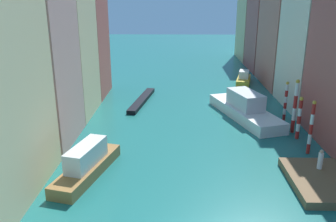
# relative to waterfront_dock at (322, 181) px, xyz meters

# --- Properties ---
(ground_plane) EXTENTS (154.00, 154.00, 0.00)m
(ground_plane) POSITION_rel_waterfront_dock_xyz_m (-8.30, 17.29, -0.28)
(ground_plane) COLOR #1E6B66
(building_left_1) EXTENTS (7.26, 7.49, 18.30)m
(building_left_1) POSITION_rel_waterfront_dock_xyz_m (-22.60, 7.37, 8.88)
(building_left_1) COLOR tan
(building_left_1) RESTS_ON ground
(building_left_2) EXTENTS (7.26, 7.77, 16.21)m
(building_left_2) POSITION_rel_waterfront_dock_xyz_m (-22.60, 15.01, 7.84)
(building_left_2) COLOR beige
(building_left_2) RESTS_ON ground
(building_left_3) EXTENTS (7.26, 7.17, 17.91)m
(building_left_3) POSITION_rel_waterfront_dock_xyz_m (-22.60, 22.52, 8.69)
(building_left_3) COLOR #B25147
(building_left_3) RESTS_ON ground
(building_right_2) EXTENTS (7.26, 9.86, 17.00)m
(building_right_2) POSITION_rel_waterfront_dock_xyz_m (6.00, 17.88, 8.24)
(building_right_2) COLOR beige
(building_right_2) RESTS_ON ground
(building_right_3) EXTENTS (7.26, 11.24, 21.83)m
(building_right_3) POSITION_rel_waterfront_dock_xyz_m (6.00, 28.73, 10.64)
(building_right_3) COLOR #C6705B
(building_right_3) RESTS_ON ground
(building_right_4) EXTENTS (7.26, 9.63, 12.92)m
(building_right_4) POSITION_rel_waterfront_dock_xyz_m (6.00, 39.49, 6.20)
(building_right_4) COLOR #B25147
(building_right_4) RESTS_ON ground
(building_right_5) EXTENTS (7.26, 10.45, 17.67)m
(building_right_5) POSITION_rel_waterfront_dock_xyz_m (6.00, 49.75, 8.56)
(building_right_5) COLOR #DBB77A
(building_right_5) RESTS_ON ground
(waterfront_dock) EXTENTS (4.29, 6.19, 0.56)m
(waterfront_dock) POSITION_rel_waterfront_dock_xyz_m (0.00, 0.00, 0.00)
(waterfront_dock) COLOR brown
(waterfront_dock) RESTS_ON ground
(person_on_dock) EXTENTS (0.36, 0.36, 1.47)m
(person_on_dock) POSITION_rel_waterfront_dock_xyz_m (0.30, 1.36, 0.96)
(person_on_dock) COLOR white
(person_on_dock) RESTS_ON waterfront_dock
(mooring_pole_0) EXTENTS (0.31, 0.31, 4.54)m
(mooring_pole_0) POSITION_rel_waterfront_dock_xyz_m (0.84, 5.10, 2.04)
(mooring_pole_0) COLOR red
(mooring_pole_0) RESTS_ON ground
(mooring_pole_1) EXTENTS (0.36, 0.36, 3.94)m
(mooring_pole_1) POSITION_rel_waterfront_dock_xyz_m (0.94, 8.23, 1.75)
(mooring_pole_1) COLOR red
(mooring_pole_1) RESTS_ON ground
(mooring_pole_2) EXTENTS (0.37, 0.37, 5.13)m
(mooring_pole_2) POSITION_rel_waterfront_dock_xyz_m (0.99, 9.81, 2.34)
(mooring_pole_2) COLOR red
(mooring_pole_2) RESTS_ON ground
(mooring_pole_3) EXTENTS (0.33, 0.33, 4.11)m
(mooring_pole_3) POSITION_rel_waterfront_dock_xyz_m (1.17, 13.20, 1.83)
(mooring_pole_3) COLOR red
(mooring_pole_3) RESTS_ON ground
(vaporetto_white) EXTENTS (6.51, 11.86, 2.80)m
(vaporetto_white) POSITION_rel_waterfront_dock_xyz_m (-2.78, 13.97, 0.70)
(vaporetto_white) COLOR white
(vaporetto_white) RESTS_ON ground
(gondola_black) EXTENTS (2.50, 9.92, 0.46)m
(gondola_black) POSITION_rel_waterfront_dock_xyz_m (-14.21, 19.33, -0.05)
(gondola_black) COLOR black
(gondola_black) RESTS_ON ground
(motorboat_0) EXTENTS (3.02, 5.60, 1.90)m
(motorboat_0) POSITION_rel_waterfront_dock_xyz_m (-0.20, 29.02, 0.41)
(motorboat_0) COLOR gold
(motorboat_0) RESTS_ON ground
(motorboat_1) EXTENTS (3.71, 7.81, 2.34)m
(motorboat_1) POSITION_rel_waterfront_dock_xyz_m (-16.44, 1.03, 0.63)
(motorboat_1) COLOR olive
(motorboat_1) RESTS_ON ground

